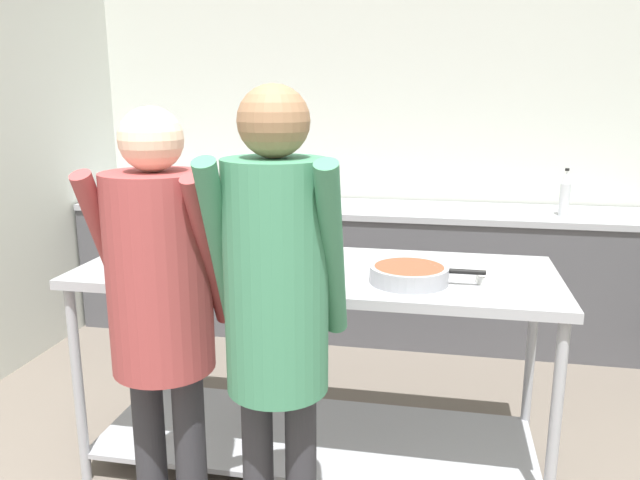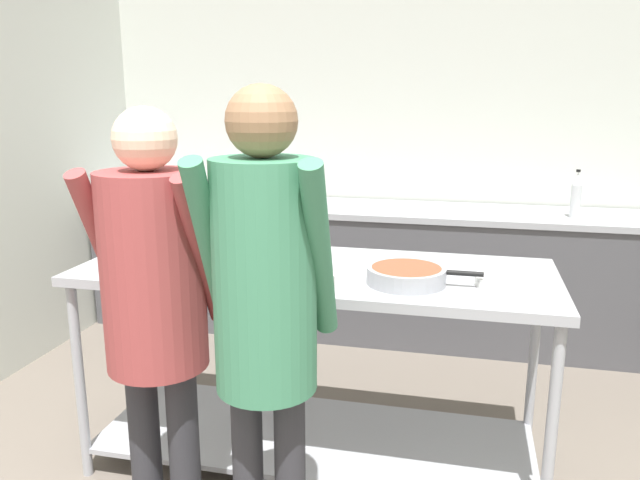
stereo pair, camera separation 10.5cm
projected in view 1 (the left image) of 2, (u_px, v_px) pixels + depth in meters
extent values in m
cube|color=silver|center=(383.00, 141.00, 4.52)|extent=(4.33, 0.06, 2.65)
cube|color=#4C4C51|center=(375.00, 273.00, 4.37)|extent=(4.17, 0.62, 0.87)
cube|color=#9EA0A8|center=(377.00, 210.00, 4.27)|extent=(4.17, 0.65, 0.04)
cube|color=black|center=(384.00, 209.00, 4.26)|extent=(0.44, 0.43, 0.02)
cube|color=#9EA0A8|center=(316.00, 272.00, 2.70)|extent=(2.04, 0.78, 0.04)
cube|color=#9EA0A8|center=(316.00, 437.00, 2.88)|extent=(1.96, 0.70, 0.02)
cylinder|color=#9EA0A8|center=(78.00, 387.00, 2.66)|extent=(0.04, 0.04, 0.89)
cylinder|color=#9EA0A8|center=(554.00, 433.00, 2.30)|extent=(0.04, 0.04, 0.89)
cylinder|color=#9EA0A8|center=(150.00, 329.00, 3.31)|extent=(0.04, 0.04, 0.89)
cylinder|color=#9EA0A8|center=(530.00, 358.00, 2.95)|extent=(0.04, 0.04, 0.89)
cube|color=#9EA0A8|center=(163.00, 255.00, 2.87)|extent=(0.37, 0.32, 0.01)
cube|color=brown|center=(163.00, 250.00, 2.87)|extent=(0.34, 0.30, 0.04)
cube|color=#9EA0A8|center=(148.00, 259.00, 2.72)|extent=(0.37, 0.01, 0.05)
cube|color=#9EA0A8|center=(176.00, 243.00, 3.02)|extent=(0.37, 0.01, 0.05)
cube|color=#9EA0A8|center=(127.00, 249.00, 2.90)|extent=(0.01, 0.32, 0.05)
cube|color=#9EA0A8|center=(199.00, 253.00, 2.84)|extent=(0.01, 0.32, 0.05)
cube|color=#9EA0A8|center=(257.00, 256.00, 2.85)|extent=(0.43, 0.33, 0.01)
cube|color=#B23D2D|center=(257.00, 251.00, 2.85)|extent=(0.41, 0.31, 0.04)
cube|color=#9EA0A8|center=(247.00, 261.00, 2.70)|extent=(0.43, 0.01, 0.05)
cube|color=#9EA0A8|center=(267.00, 244.00, 3.00)|extent=(0.43, 0.01, 0.05)
cube|color=#9EA0A8|center=(214.00, 250.00, 2.89)|extent=(0.01, 0.33, 0.05)
cube|color=#9EA0A8|center=(302.00, 254.00, 2.81)|extent=(0.01, 0.33, 0.05)
cylinder|color=silver|center=(314.00, 280.00, 2.42)|extent=(0.19, 0.19, 0.05)
sphere|color=#2D702D|center=(322.00, 271.00, 2.41)|extent=(0.05, 0.05, 0.05)
sphere|color=#2D702D|center=(318.00, 270.00, 2.43)|extent=(0.05, 0.05, 0.05)
sphere|color=#2D702D|center=(306.00, 270.00, 2.43)|extent=(0.05, 0.05, 0.05)
sphere|color=#2D702D|center=(306.00, 272.00, 2.40)|extent=(0.05, 0.05, 0.05)
sphere|color=#2D702D|center=(319.00, 275.00, 2.36)|extent=(0.05, 0.05, 0.05)
cylinder|color=#9EA0A8|center=(409.00, 274.00, 2.47)|extent=(0.31, 0.31, 0.07)
cylinder|color=#B7472D|center=(409.00, 268.00, 2.47)|extent=(0.28, 0.28, 0.01)
cylinder|color=black|center=(468.00, 272.00, 2.43)|extent=(0.14, 0.02, 0.02)
cylinder|color=white|center=(507.00, 282.00, 2.47)|extent=(0.24, 0.24, 0.01)
cylinder|color=white|center=(507.00, 279.00, 2.47)|extent=(0.24, 0.24, 0.01)
cylinder|color=white|center=(507.00, 276.00, 2.47)|extent=(0.24, 0.24, 0.01)
cylinder|color=#3D7F5B|center=(221.00, 249.00, 1.87)|extent=(0.08, 0.32, 0.58)
cylinder|color=#3D7F5B|center=(332.00, 253.00, 1.82)|extent=(0.08, 0.32, 0.58)
cylinder|color=#3D7F5B|center=(276.00, 278.00, 1.87)|extent=(0.31, 0.31, 0.71)
sphere|color=#8C6647|center=(274.00, 121.00, 1.76)|extent=(0.21, 0.21, 0.21)
cylinder|color=#2D2D33|center=(151.00, 459.00, 2.27)|extent=(0.11, 0.11, 0.74)
cylinder|color=#2D2D33|center=(191.00, 464.00, 2.24)|extent=(0.11, 0.11, 0.74)
cylinder|color=#993D3D|center=(108.00, 247.00, 2.11)|extent=(0.08, 0.31, 0.55)
cylinder|color=#993D3D|center=(210.00, 253.00, 2.03)|extent=(0.08, 0.31, 0.55)
cylinder|color=#993D3D|center=(159.00, 273.00, 2.09)|extent=(0.35, 0.35, 0.68)
sphere|color=beige|center=(151.00, 139.00, 1.99)|extent=(0.21, 0.21, 0.21)
cylinder|color=silver|center=(564.00, 200.00, 3.93)|extent=(0.06, 0.06, 0.21)
cone|color=silver|center=(567.00, 177.00, 3.90)|extent=(0.06, 0.06, 0.08)
cylinder|color=black|center=(567.00, 170.00, 3.89)|extent=(0.03, 0.03, 0.02)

